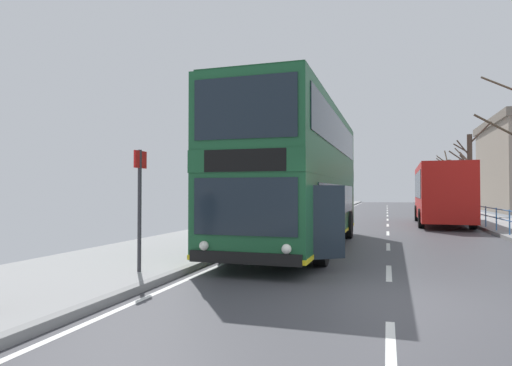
{
  "coord_description": "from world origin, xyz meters",
  "views": [
    {
      "loc": [
        -0.03,
        -7.52,
        1.79
      ],
      "look_at": [
        -3.38,
        3.67,
        2.02
      ],
      "focal_mm": 30.72,
      "sensor_mm": 36.0,
      "label": 1
    }
  ],
  "objects": [
    {
      "name": "bare_tree_far_02",
      "position": [
        5.36,
        35.42,
        2.64
      ],
      "size": [
        2.7,
        2.49,
        5.51
      ],
      "color": "brown",
      "rests_on": "ground"
    },
    {
      "name": "bare_tree_far_01",
      "position": [
        5.58,
        26.46,
        3.25
      ],
      "size": [
        2.73,
        2.71,
        6.49
      ],
      "color": "#423328",
      "rests_on": "ground"
    },
    {
      "name": "ground",
      "position": [
        -0.72,
        -0.0,
        0.04
      ],
      "size": [
        15.8,
        140.0,
        0.2
      ],
      "color": "#414147"
    },
    {
      "name": "double_decker_bus_main",
      "position": [
        -2.72,
        6.25,
        2.32
      ],
      "size": [
        3.23,
        10.89,
        4.43
      ],
      "color": "#19512D",
      "rests_on": "ground"
    },
    {
      "name": "background_bus_far_lane",
      "position": [
        2.81,
        18.29,
        1.74
      ],
      "size": [
        2.76,
        9.38,
        3.2
      ],
      "color": "red",
      "rests_on": "ground"
    },
    {
      "name": "bus_stop_sign_near",
      "position": [
        -4.95,
        0.49,
        1.7
      ],
      "size": [
        0.08,
        0.44,
        2.52
      ],
      "color": "#2D2D33",
      "rests_on": "ground"
    }
  ]
}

